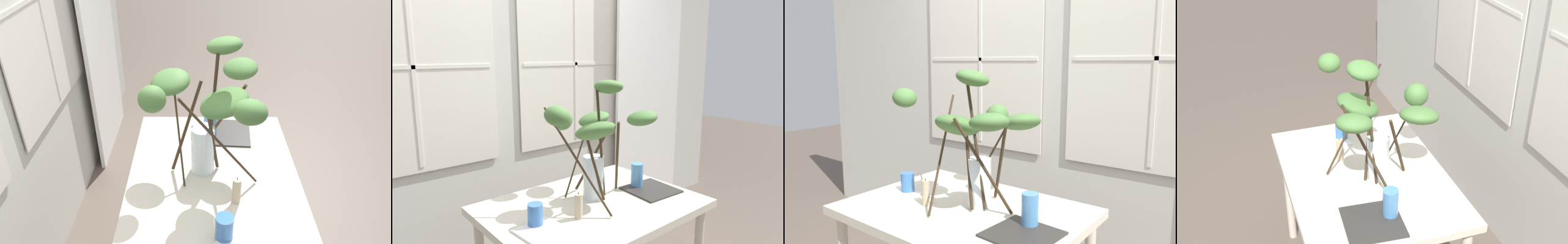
{
  "view_description": "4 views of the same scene",
  "coord_description": "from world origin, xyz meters",
  "views": [
    {
      "loc": [
        -1.37,
        0.08,
        1.91
      ],
      "look_at": [
        0.06,
        0.09,
        1.04
      ],
      "focal_mm": 33.65,
      "sensor_mm": 36.0,
      "label": 1
    },
    {
      "loc": [
        -1.17,
        -1.35,
        1.56
      ],
      "look_at": [
        0.05,
        0.1,
        1.19
      ],
      "focal_mm": 32.41,
      "sensor_mm": 36.0,
      "label": 2
    },
    {
      "loc": [
        1.14,
        -1.34,
        1.47
      ],
      "look_at": [
        0.1,
        -0.0,
        1.2
      ],
      "focal_mm": 35.1,
      "sensor_mm": 36.0,
      "label": 3
    },
    {
      "loc": [
        2.06,
        -0.64,
        2.3
      ],
      "look_at": [
        -0.0,
        0.04,
        1.07
      ],
      "focal_mm": 45.94,
      "sensor_mm": 36.0,
      "label": 4
    }
  ],
  "objects": [
    {
      "name": "back_wall_with_windows",
      "position": [
        -0.0,
        0.99,
        1.33
      ],
      "size": [
        5.07,
        0.14,
        2.65
      ],
      "color": "beige",
      "rests_on": "ground"
    },
    {
      "name": "drinking_glass_blue_right",
      "position": [
        0.36,
        0.01,
        0.84
      ],
      "size": [
        0.07,
        0.07,
        0.15
      ],
      "primitive_type": "cylinder",
      "color": "#4C84BC",
      "rests_on": "dining_table"
    },
    {
      "name": "drinking_glass_blue_left",
      "position": [
        -0.37,
        -0.03,
        0.82
      ],
      "size": [
        0.07,
        0.07,
        0.11
      ],
      "primitive_type": "cylinder",
      "color": "#386BAD",
      "rests_on": "dining_table"
    },
    {
      "name": "curtain_sheer_side",
      "position": [
        1.45,
        0.85,
        1.18
      ],
      "size": [
        0.86,
        0.03,
        2.37
      ],
      "primitive_type": "cube",
      "color": "white",
      "rests_on": "ground"
    },
    {
      "name": "pillar_candle",
      "position": [
        -0.17,
        -0.09,
        0.83
      ],
      "size": [
        0.04,
        0.04,
        0.14
      ],
      "color": "tan",
      "rests_on": "dining_table"
    },
    {
      "name": "plate_square_right",
      "position": [
        0.38,
        -0.08,
        0.77
      ],
      "size": [
        0.29,
        0.29,
        0.01
      ],
      "primitive_type": "cube",
      "rotation": [
        0.0,
        0.0,
        -0.07
      ],
      "color": "#2D2B28",
      "rests_on": "dining_table"
    },
    {
      "name": "dining_table",
      "position": [
        0.0,
        0.0,
        0.69
      ],
      "size": [
        1.12,
        0.82,
        0.77
      ],
      "color": "beige",
      "rests_on": "ground"
    },
    {
      "name": "plate_square_left",
      "position": [
        -0.38,
        -0.09,
        0.77
      ],
      "size": [
        0.22,
        0.22,
        0.01
      ],
      "primitive_type": "cube",
      "rotation": [
        0.0,
        0.0,
        0.07
      ],
      "color": "white",
      "rests_on": "dining_table"
    },
    {
      "name": "vase_with_branches",
      "position": [
        0.05,
        0.04,
        1.14
      ],
      "size": [
        0.74,
        0.6,
        0.68
      ],
      "color": "silver",
      "rests_on": "dining_table"
    }
  ]
}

